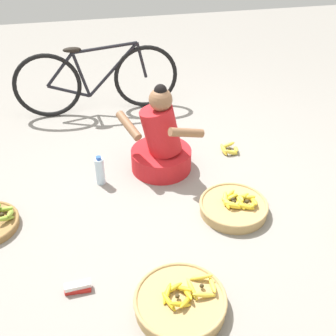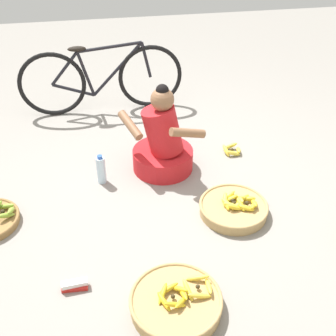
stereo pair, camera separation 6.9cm
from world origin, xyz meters
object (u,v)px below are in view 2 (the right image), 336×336
banana_basket_front_center (176,302)px  packet_carton_stack (75,285)px  water_bottle (101,170)px  bicycle_leaning (102,79)px  loose_bananas_back_left (232,150)px  banana_basket_near_vendor (234,208)px  vendor_woman_front (163,144)px

banana_basket_front_center → packet_carton_stack: size_ratio=3.35×
water_bottle → packet_carton_stack: (-0.23, -1.08, -0.09)m
bicycle_leaning → loose_bananas_back_left: bicycle_leaning is taller
bicycle_leaning → water_bottle: bearing=-94.3°
banana_basket_front_center → water_bottle: size_ratio=2.12×
banana_basket_front_center → loose_bananas_back_left: size_ratio=3.04×
banana_basket_front_center → bicycle_leaning: bearing=95.7°
water_bottle → loose_bananas_back_left: bearing=10.6°
banana_basket_near_vendor → water_bottle: bearing=148.8°
banana_basket_near_vendor → water_bottle: 1.12m
packet_carton_stack → banana_basket_front_center: bearing=-23.2°
vendor_woman_front → loose_bananas_back_left: 0.71m
banana_basket_front_center → water_bottle: (-0.36, 1.33, 0.07)m
vendor_woman_front → packet_carton_stack: bearing=-122.8°
loose_bananas_back_left → banana_basket_near_vendor: bearing=-106.9°
bicycle_leaning → packet_carton_stack: bearing=-97.8°
vendor_woman_front → banana_basket_near_vendor: (0.43, -0.68, -0.20)m
banana_basket_front_center → packet_carton_stack: bearing=156.8°
vendor_woman_front → bicycle_leaning: bearing=110.1°
banana_basket_near_vendor → water_bottle: water_bottle is taller
banana_basket_near_vendor → packet_carton_stack: 1.29m
banana_basket_near_vendor → packet_carton_stack: bearing=-157.2°
banana_basket_near_vendor → water_bottle: (-0.96, 0.58, 0.07)m
vendor_woman_front → water_bottle: vendor_woman_front is taller
bicycle_leaning → loose_bananas_back_left: 1.57m
vendor_woman_front → banana_basket_near_vendor: bearing=-58.1°
banana_basket_front_center → packet_carton_stack: (-0.59, 0.25, -0.02)m
banana_basket_front_center → banana_basket_near_vendor: size_ratio=1.06×
loose_bananas_back_left → packet_carton_stack: loose_bananas_back_left is taller
banana_basket_near_vendor → loose_bananas_back_left: banana_basket_near_vendor is taller
banana_basket_front_center → banana_basket_near_vendor: (0.60, 0.75, -0.00)m
bicycle_leaning → vendor_woman_front: bearing=-69.9°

